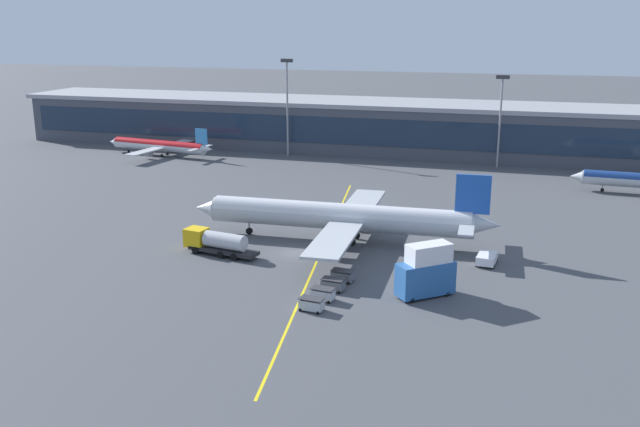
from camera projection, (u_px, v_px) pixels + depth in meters
name	position (u px, v px, depth m)	size (l,w,h in m)	color
ground_plane	(294.00, 253.00, 95.60)	(700.00, 700.00, 0.00)	#47494F
apron_lead_in_line	(322.00, 251.00, 96.55)	(0.30, 80.00, 0.01)	yellow
terminal_building	(336.00, 124.00, 171.45)	(162.91, 20.62, 12.11)	#424751
main_airliner	(341.00, 216.00, 99.67)	(44.84, 35.75, 10.80)	#B2B7BC
fuel_tanker	(216.00, 242.00, 94.65)	(11.07, 4.28, 3.25)	#232326
pushback_tug	(487.00, 259.00, 90.79)	(2.67, 4.01, 1.40)	white
catering_lift	(426.00, 271.00, 79.83)	(6.79, 6.33, 6.30)	#285B9E
baggage_cart_0	(312.00, 304.00, 76.42)	(2.80, 1.87, 1.48)	#B2B7BC
baggage_cart_1	(323.00, 294.00, 79.27)	(2.80, 1.87, 1.48)	#B2B7BC
baggage_cart_2	(333.00, 284.00, 82.12)	(2.80, 1.87, 1.48)	#595B60
baggage_cart_3	(343.00, 275.00, 84.97)	(2.80, 1.87, 1.48)	#595B60
commuter_jet_far	(159.00, 146.00, 163.79)	(29.53, 23.65, 7.13)	silver
apron_light_mast_0	(287.00, 100.00, 160.79)	(2.80, 0.50, 22.38)	gray
apron_light_mast_2	(500.00, 113.00, 148.14)	(2.80, 0.50, 19.72)	gray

